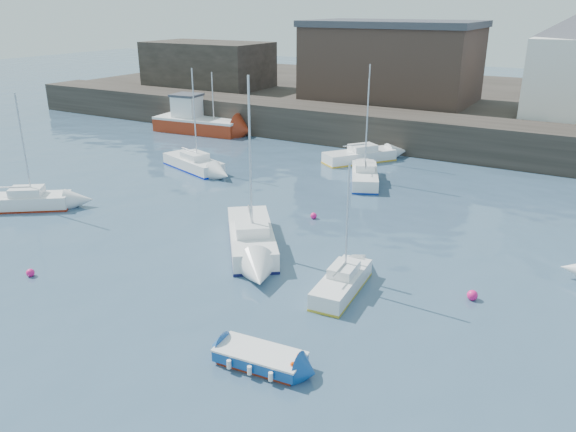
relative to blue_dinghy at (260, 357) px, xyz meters
The scene contains 16 objects.
water 5.04m from the blue_dinghy, 155.40° to the right, with size 220.00×220.00×0.00m, color #2D4760.
quay_wall 33.24m from the blue_dinghy, 97.90° to the left, with size 90.00×5.00×3.00m, color #28231E.
land_strip 51.12m from the blue_dinghy, 95.13° to the left, with size 90.00×32.00×2.80m, color #28231E.
warehouse 42.72m from the blue_dinghy, 104.49° to the left, with size 16.40×10.40×7.60m.
bldg_west 51.75m from the blue_dinghy, 129.22° to the left, with size 14.00×8.00×5.00m.
blue_dinghy is the anchor object (origin of this frame).
fishing_boat 39.33m from the blue_dinghy, 131.65° to the left, with size 9.15×4.19×5.87m.
sailboat_a 22.23m from the blue_dinghy, 163.37° to the left, with size 5.42×4.61×7.07m.
sailboat_b 10.34m from the blue_dinghy, 125.04° to the left, with size 5.92×6.79×8.84m.
sailboat_c 6.36m from the blue_dinghy, 88.22° to the left, with size 1.74×4.48×5.77m.
sailboat_e 25.74m from the blue_dinghy, 133.95° to the left, with size 6.20×3.71×7.61m.
sailboat_f 22.50m from the blue_dinghy, 103.36° to the left, with size 3.82×5.75×7.16m.
sailboat_h 28.02m from the blue_dinghy, 106.00° to the left, with size 5.01×5.88×7.60m.
buoy_near 13.01m from the blue_dinghy, behind, with size 0.38×0.38×0.38m, color #FF1977.
buoy_mid 10.04m from the blue_dinghy, 57.85° to the left, with size 0.46×0.46×0.46m, color #FF1977.
buoy_far 14.63m from the blue_dinghy, 110.10° to the left, with size 0.38×0.38×0.38m, color #FF1977.
Camera 1 is at (13.64, -11.74, 11.86)m, focal length 35.00 mm.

